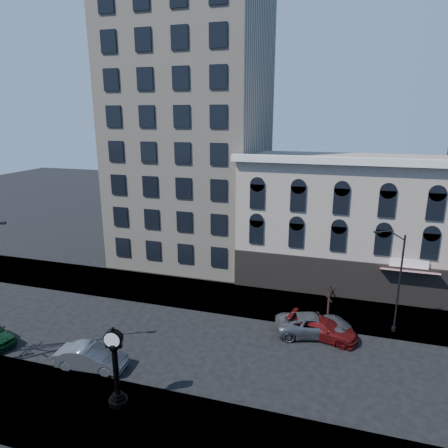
% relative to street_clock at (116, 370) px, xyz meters
% --- Properties ---
extents(ground, '(160.00, 160.00, 0.00)m').
position_rel_street_clock_xyz_m(ground, '(0.95, 6.83, -2.28)').
color(ground, black).
rests_on(ground, ground).
extents(sidewalk_far, '(160.00, 6.00, 0.12)m').
position_rel_street_clock_xyz_m(sidewalk_far, '(0.95, 14.83, -2.22)').
color(sidewalk_far, gray).
rests_on(sidewalk_far, ground).
extents(sidewalk_near, '(160.00, 6.00, 0.12)m').
position_rel_street_clock_xyz_m(sidewalk_near, '(0.95, -1.17, -2.22)').
color(sidewalk_near, gray).
rests_on(sidewalk_near, ground).
extents(cream_tower, '(15.90, 15.40, 42.50)m').
position_rel_street_clock_xyz_m(cream_tower, '(-5.16, 25.71, 17.04)').
color(cream_tower, '#BFB09A').
rests_on(cream_tower, ground).
extents(victorian_row, '(22.60, 11.19, 12.50)m').
position_rel_street_clock_xyz_m(victorian_row, '(12.95, 22.72, 3.71)').
color(victorian_row, '#A8998B').
rests_on(victorian_row, ground).
extents(street_clock, '(1.09, 1.09, 4.78)m').
position_rel_street_clock_xyz_m(street_clock, '(0.00, 0.00, 0.00)').
color(street_clock, black).
rests_on(street_clock, sidewalk_near).
extents(street_lamp_far, '(2.06, 0.52, 7.98)m').
position_rel_street_clock_xyz_m(street_lamp_far, '(15.09, 12.77, 3.86)').
color(street_lamp_far, black).
rests_on(street_lamp_far, sidewalk_far).
extents(bare_tree_far, '(1.86, 1.86, 3.19)m').
position_rel_street_clock_xyz_m(bare_tree_far, '(10.82, 13.93, 0.23)').
color(bare_tree_far, black).
rests_on(bare_tree_far, sidewalk_far).
extents(car_near_b, '(4.74, 2.00, 1.52)m').
position_rel_street_clock_xyz_m(car_near_b, '(-3.50, 2.55, -1.52)').
color(car_near_b, '#595B60').
rests_on(car_near_b, ground).
extents(car_far_a, '(6.15, 3.98, 1.58)m').
position_rel_street_clock_xyz_m(car_far_a, '(9.92, 10.83, -1.50)').
color(car_far_a, '#595B60').
rests_on(car_far_a, ground).
extents(car_far_b, '(5.37, 3.11, 1.46)m').
position_rel_street_clock_xyz_m(car_far_b, '(10.59, 10.61, -1.55)').
color(car_far_b, maroon).
rests_on(car_far_b, ground).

